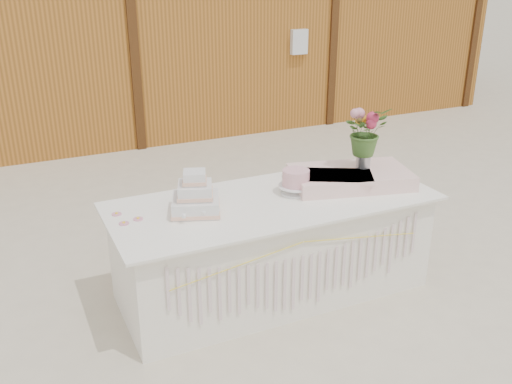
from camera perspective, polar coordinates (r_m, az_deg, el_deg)
ground at (r=4.51m, az=1.64°, el=-9.81°), size 80.00×80.00×0.00m
barn at (r=9.59m, az=-15.33°, el=17.15°), size 12.60×4.60×3.30m
cake_table at (r=4.32m, az=1.72°, el=-5.48°), size 2.40×1.00×0.77m
wedding_cake at (r=3.94m, az=-6.08°, el=-0.61°), size 0.42×0.42×0.30m
pink_cake_stand at (r=4.24m, az=4.00°, el=1.16°), size 0.26×0.26×0.19m
satin_runner at (r=4.49m, az=9.41°, el=1.46°), size 1.00×0.73×0.11m
flower_vase at (r=4.53m, az=10.71°, el=3.37°), size 0.11×0.11×0.15m
bouquet at (r=4.45m, az=10.95°, el=6.60°), size 0.37×0.33×0.38m
loose_flowers at (r=3.94m, az=-12.57°, el=-2.56°), size 0.14×0.33×0.02m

